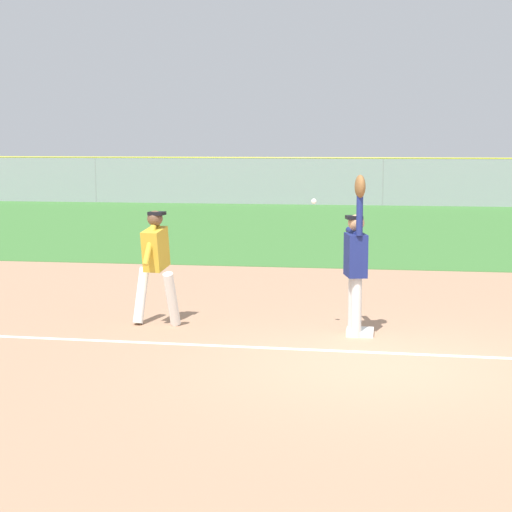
{
  "coord_description": "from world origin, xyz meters",
  "views": [
    {
      "loc": [
        0.04,
        -10.12,
        2.72
      ],
      "look_at": [
        -1.8,
        1.88,
        1.05
      ],
      "focal_mm": 58.31,
      "sensor_mm": 36.0,
      "label": 1
    }
  ],
  "objects_px": {
    "parked_car_blue": "(348,184)",
    "parked_car_black": "(452,186)",
    "baseball": "(314,201)",
    "fielder": "(356,257)",
    "runner": "(156,259)",
    "first_base": "(360,332)",
    "parked_car_white": "(241,184)"
  },
  "relations": [
    {
      "from": "first_base",
      "to": "parked_car_black",
      "type": "height_order",
      "value": "parked_car_black"
    },
    {
      "from": "baseball",
      "to": "fielder",
      "type": "bearing_deg",
      "value": 3.2
    },
    {
      "from": "runner",
      "to": "parked_car_black",
      "type": "relative_size",
      "value": 0.38
    },
    {
      "from": "parked_car_blue",
      "to": "parked_car_black",
      "type": "xyz_separation_m",
      "value": [
        4.89,
        -0.52,
        0.0
      ]
    },
    {
      "from": "baseball",
      "to": "parked_car_white",
      "type": "distance_m",
      "value": 29.36
    },
    {
      "from": "baseball",
      "to": "runner",
      "type": "bearing_deg",
      "value": 173.57
    },
    {
      "from": "parked_car_white",
      "to": "parked_car_black",
      "type": "distance_m",
      "value": 10.13
    },
    {
      "from": "runner",
      "to": "parked_car_black",
      "type": "bearing_deg",
      "value": 84.24
    },
    {
      "from": "first_base",
      "to": "parked_car_blue",
      "type": "distance_m",
      "value": 28.89
    },
    {
      "from": "first_base",
      "to": "baseball",
      "type": "distance_m",
      "value": 1.98
    },
    {
      "from": "first_base",
      "to": "runner",
      "type": "bearing_deg",
      "value": 176.81
    },
    {
      "from": "runner",
      "to": "parked_car_white",
      "type": "xyz_separation_m",
      "value": [
        -3.64,
        28.44,
        -0.32
      ]
    },
    {
      "from": "baseball",
      "to": "parked_car_white",
      "type": "relative_size",
      "value": 0.02
    },
    {
      "from": "parked_car_black",
      "to": "baseball",
      "type": "bearing_deg",
      "value": -94.29
    },
    {
      "from": "baseball",
      "to": "parked_car_black",
      "type": "xyz_separation_m",
      "value": [
        4.13,
        28.43,
        -1.23
      ]
    },
    {
      "from": "baseball",
      "to": "parked_car_blue",
      "type": "distance_m",
      "value": 28.98
    },
    {
      "from": "fielder",
      "to": "baseball",
      "type": "distance_m",
      "value": 0.98
    },
    {
      "from": "parked_car_white",
      "to": "baseball",
      "type": "bearing_deg",
      "value": -74.01
    },
    {
      "from": "parked_car_blue",
      "to": "parked_car_black",
      "type": "relative_size",
      "value": 1.01
    },
    {
      "from": "fielder",
      "to": "parked_car_blue",
      "type": "distance_m",
      "value": 28.95
    },
    {
      "from": "fielder",
      "to": "parked_car_black",
      "type": "bearing_deg",
      "value": -110.64
    },
    {
      "from": "first_base",
      "to": "parked_car_white",
      "type": "height_order",
      "value": "parked_car_white"
    },
    {
      "from": "parked_car_blue",
      "to": "runner",
      "type": "bearing_deg",
      "value": -87.93
    },
    {
      "from": "first_base",
      "to": "runner",
      "type": "height_order",
      "value": "runner"
    },
    {
      "from": "parked_car_blue",
      "to": "parked_car_black",
      "type": "height_order",
      "value": "same"
    },
    {
      "from": "fielder",
      "to": "parked_car_blue",
      "type": "bearing_deg",
      "value": -100.87
    },
    {
      "from": "fielder",
      "to": "parked_car_black",
      "type": "relative_size",
      "value": 0.5
    },
    {
      "from": "baseball",
      "to": "parked_car_white",
      "type": "height_order",
      "value": "baseball"
    },
    {
      "from": "runner",
      "to": "parked_car_blue",
      "type": "relative_size",
      "value": 0.38
    },
    {
      "from": "baseball",
      "to": "first_base",
      "type": "bearing_deg",
      "value": 8.29
    },
    {
      "from": "fielder",
      "to": "parked_car_black",
      "type": "height_order",
      "value": "fielder"
    },
    {
      "from": "fielder",
      "to": "first_base",
      "type": "bearing_deg",
      "value": -152.66
    }
  ]
}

